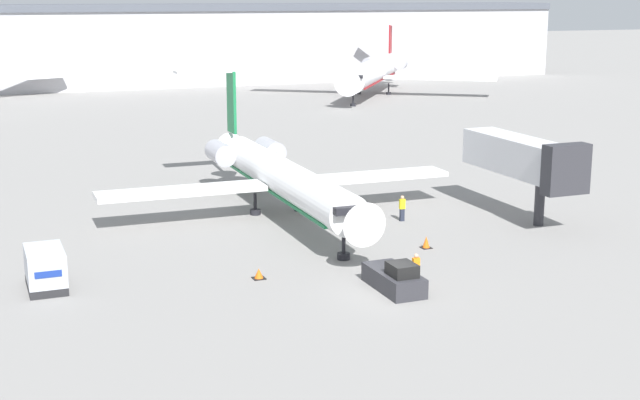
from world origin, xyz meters
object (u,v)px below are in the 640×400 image
object	(u,v)px
worker_near_tug	(416,268)
traffic_cone_right	(426,242)
worker_by_wing	(402,208)
traffic_cone_left	(259,274)
pushback_tug	(394,278)
jet_bridge	(523,158)
airplane_main	(279,174)
luggage_cart	(45,269)
airplane_parked_far_right	(372,72)

from	to	relation	value
worker_near_tug	traffic_cone_right	xyz separation A→B (m)	(4.04, 6.23, -0.56)
worker_by_wing	traffic_cone_left	bearing A→B (deg)	-146.95
pushback_tug	jet_bridge	size ratio (longest dim) A/B	0.38
worker_by_wing	traffic_cone_left	xyz separation A→B (m)	(-13.66, -8.89, -0.71)
worker_near_tug	traffic_cone_left	xyz separation A→B (m)	(-7.87, 4.19, -0.64)
airplane_main	jet_bridge	xyz separation A→B (m)	(15.85, -7.67, 1.45)
jet_bridge	airplane_main	bearing A→B (deg)	154.17
airplane_main	worker_by_wing	bearing A→B (deg)	-35.01
traffic_cone_right	worker_by_wing	bearing A→B (deg)	75.68
luggage_cart	worker_near_tug	bearing A→B (deg)	-19.57
traffic_cone_left	traffic_cone_right	world-z (taller)	traffic_cone_right
worker_near_tug	traffic_cone_left	distance (m)	8.94
worker_by_wing	pushback_tug	bearing A→B (deg)	-118.49
luggage_cart	traffic_cone_left	xyz separation A→B (m)	(11.44, -2.68, -0.84)
airplane_parked_far_right	traffic_cone_right	bearing A→B (deg)	-112.83
airplane_main	airplane_parked_far_right	world-z (taller)	airplane_parked_far_right
traffic_cone_left	airplane_parked_far_right	world-z (taller)	airplane_parked_far_right
worker_near_tug	airplane_parked_far_right	distance (m)	96.97
luggage_cart	airplane_parked_far_right	world-z (taller)	airplane_parked_far_right
worker_near_tug	jet_bridge	distance (m)	18.06
pushback_tug	airplane_parked_far_right	size ratio (longest dim) A/B	0.13
traffic_cone_right	traffic_cone_left	bearing A→B (deg)	-170.27
airplane_parked_far_right	airplane_main	bearing A→B (deg)	-119.87
airplane_main	worker_near_tug	xyz separation A→B (m)	(1.69, -18.31, -2.06)
pushback_tug	traffic_cone_right	world-z (taller)	pushback_tug
airplane_main	worker_by_wing	size ratio (longest dim) A/B	15.76
pushback_tug	worker_by_wing	size ratio (longest dim) A/B	2.38
traffic_cone_left	traffic_cone_right	size ratio (longest dim) A/B	0.93
airplane_parked_far_right	worker_near_tug	bearing A→B (deg)	-113.60
traffic_cone_right	jet_bridge	distance (m)	11.78
pushback_tug	jet_bridge	world-z (taller)	jet_bridge
worker_near_tug	jet_bridge	bearing A→B (deg)	36.89
worker_by_wing	traffic_cone_left	distance (m)	16.31
luggage_cart	worker_by_wing	xyz separation A→B (m)	(25.10, 6.21, -0.14)
traffic_cone_left	airplane_parked_far_right	size ratio (longest dim) A/B	0.02
pushback_tug	jet_bridge	distance (m)	19.62
worker_near_tug	traffic_cone_right	distance (m)	7.44
jet_bridge	luggage_cart	bearing A→B (deg)	-173.58
worker_by_wing	airplane_parked_far_right	xyz separation A→B (m)	(33.03, 75.75, 2.73)
worker_by_wing	traffic_cone_left	world-z (taller)	worker_by_wing
airplane_parked_far_right	jet_bridge	xyz separation A→B (m)	(-24.64, -78.19, 0.72)
traffic_cone_left	airplane_parked_far_right	bearing A→B (deg)	61.12
worker_near_tug	worker_by_wing	bearing A→B (deg)	66.14
traffic_cone_left	airplane_parked_far_right	xyz separation A→B (m)	(46.69, 84.64, 3.44)
jet_bridge	traffic_cone_right	bearing A→B (deg)	-156.49
airplane_main	pushback_tug	bearing A→B (deg)	-89.62
pushback_tug	luggage_cart	world-z (taller)	luggage_cart
airplane_main	traffic_cone_left	distance (m)	15.65
traffic_cone_left	traffic_cone_right	xyz separation A→B (m)	(11.91, 2.04, 0.08)
airplane_main	traffic_cone_left	bearing A→B (deg)	-113.65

